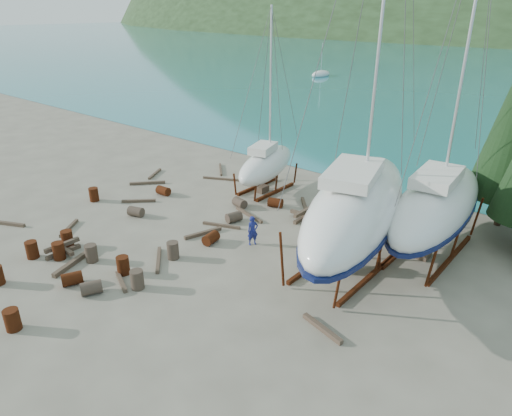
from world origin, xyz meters
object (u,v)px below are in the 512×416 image
Objects in this scene: small_sailboat_shore at (266,164)px; worker at (253,231)px; large_sailboat_far at (436,203)px; large_sailboat_near at (357,204)px.

worker is (4.26, -6.42, -1.11)m from small_sailboat_shore.
large_sailboat_far is 1.47× the size of small_sailboat_shore.
small_sailboat_shore is (-9.21, 4.96, -1.26)m from large_sailboat_near.
large_sailboat_near reaches higher than small_sailboat_shore.
worker is at bearing -151.64° from large_sailboat_far.
small_sailboat_shore is (-11.67, 1.56, -0.87)m from large_sailboat_far.
large_sailboat_near is 1.16× the size of large_sailboat_far.
large_sailboat_near is at bearing -130.71° from large_sailboat_far.
worker is at bearing -179.01° from large_sailboat_near.
worker is (-7.42, -4.86, -1.98)m from large_sailboat_far.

